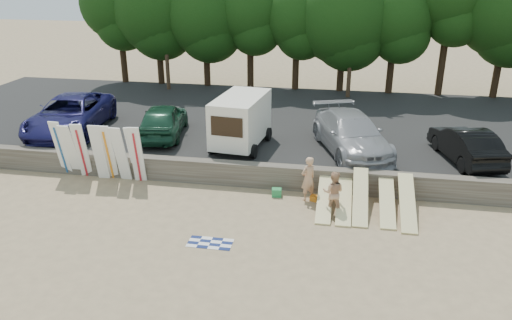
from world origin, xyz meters
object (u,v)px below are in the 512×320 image
object	(u,v)px
box_trailer	(241,119)
car_3	(466,144)
car_0	(70,115)
beachgoer_a	(308,179)
car_2	(351,134)
car_1	(163,120)
cooler	(277,192)
beachgoer_b	(333,192)

from	to	relation	value
box_trailer	car_3	size ratio (longest dim) A/B	0.87
car_0	beachgoer_a	bearing A→B (deg)	-27.02
car_3	car_0	bearing A→B (deg)	-16.18
car_2	beachgoer_a	distance (m)	4.26
box_trailer	beachgoer_a	size ratio (longest dim) A/B	2.20
car_1	car_2	bearing A→B (deg)	166.48
beachgoer_a	cooler	size ratio (longest dim) A/B	4.76
car_0	cooler	world-z (taller)	car_0
cooler	car_0	bearing A→B (deg)	153.92
box_trailer	cooler	xyz separation A→B (m)	(2.19, -3.53, -1.89)
car_0	car_2	bearing A→B (deg)	-9.46
car_1	beachgoer_b	distance (m)	10.11
car_1	car_3	xyz separation A→B (m)	(13.97, -0.86, -0.07)
car_2	box_trailer	bearing A→B (deg)	163.29
box_trailer	beachgoer_b	xyz separation A→B (m)	(4.43, -4.54, -1.23)
car_0	car_3	xyz separation A→B (m)	(18.79, -0.65, -0.16)
box_trailer	cooler	size ratio (longest dim) A/B	10.45
box_trailer	cooler	world-z (taller)	box_trailer
car_2	beachgoer_b	bearing A→B (deg)	-116.74
car_0	car_2	xyz separation A→B (m)	(13.93, -0.38, -0.05)
car_3	beachgoer_a	size ratio (longest dim) A/B	2.51
car_1	beachgoer_a	size ratio (longest dim) A/B	2.66
beachgoer_a	car_2	bearing A→B (deg)	-155.26
box_trailer	cooler	bearing A→B (deg)	-51.83
car_0	cooler	xyz separation A→B (m)	(11.09, -4.17, -1.44)
car_2	cooler	world-z (taller)	car_2
beachgoer_b	car_2	bearing A→B (deg)	-92.79
car_2	cooler	bearing A→B (deg)	-146.53
car_0	beachgoer_b	world-z (taller)	car_0
box_trailer	beachgoer_b	distance (m)	6.46
car_0	car_3	distance (m)	18.80
beachgoer_b	car_3	bearing A→B (deg)	-136.02
beachgoer_a	cooler	world-z (taller)	beachgoer_a
beachgoer_a	car_0	bearing A→B (deg)	-62.03
car_2	beachgoer_b	distance (m)	4.90
car_1	beachgoer_b	size ratio (longest dim) A/B	2.92
car_0	beachgoer_b	size ratio (longest dim) A/B	3.95
car_2	beachgoer_a	size ratio (longest dim) A/B	3.26
car_3	box_trailer	bearing A→B (deg)	-14.24
box_trailer	car_1	world-z (taller)	box_trailer
car_0	car_2	distance (m)	13.93
car_3	beachgoer_b	size ratio (longest dim) A/B	2.76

